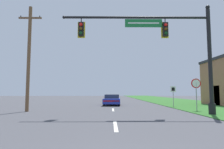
{
  "coord_description": "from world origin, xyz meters",
  "views": [
    {
      "loc": [
        -0.22,
        -2.79,
        1.46
      ],
      "look_at": [
        0.0,
        25.15,
        3.96
      ],
      "focal_mm": 32.0,
      "sensor_mm": 36.0,
      "label": 1
    }
  ],
  "objects_px": {
    "car_ahead": "(112,100)",
    "utility_pole_near": "(29,56)",
    "stop_sign": "(196,87)",
    "route_sign_post": "(173,92)",
    "signal_mast": "(171,46)"
  },
  "relations": [
    {
      "from": "signal_mast",
      "to": "car_ahead",
      "type": "bearing_deg",
      "value": 111.52
    },
    {
      "from": "stop_sign",
      "to": "utility_pole_near",
      "type": "height_order",
      "value": "utility_pole_near"
    },
    {
      "from": "signal_mast",
      "to": "stop_sign",
      "type": "relative_size",
      "value": 4.03
    },
    {
      "from": "signal_mast",
      "to": "route_sign_post",
      "type": "xyz_separation_m",
      "value": [
        2.25,
        7.05,
        -2.98
      ]
    },
    {
      "from": "signal_mast",
      "to": "utility_pole_near",
      "type": "height_order",
      "value": "utility_pole_near"
    },
    {
      "from": "car_ahead",
      "to": "utility_pole_near",
      "type": "distance_m",
      "value": 10.64
    },
    {
      "from": "stop_sign",
      "to": "utility_pole_near",
      "type": "relative_size",
      "value": 0.3
    },
    {
      "from": "signal_mast",
      "to": "stop_sign",
      "type": "distance_m",
      "value": 4.64
    },
    {
      "from": "car_ahead",
      "to": "utility_pole_near",
      "type": "bearing_deg",
      "value": -130.82
    },
    {
      "from": "stop_sign",
      "to": "route_sign_post",
      "type": "distance_m",
      "value": 4.4
    },
    {
      "from": "car_ahead",
      "to": "stop_sign",
      "type": "bearing_deg",
      "value": -47.39
    },
    {
      "from": "signal_mast",
      "to": "stop_sign",
      "type": "bearing_deg",
      "value": 44.68
    },
    {
      "from": "stop_sign",
      "to": "utility_pole_near",
      "type": "bearing_deg",
      "value": -178.33
    },
    {
      "from": "stop_sign",
      "to": "utility_pole_near",
      "type": "xyz_separation_m",
      "value": [
        -13.13,
        -0.38,
        2.4
      ]
    },
    {
      "from": "car_ahead",
      "to": "route_sign_post",
      "type": "distance_m",
      "value": 6.82
    }
  ]
}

